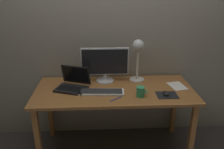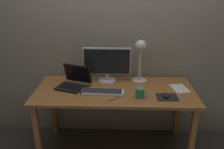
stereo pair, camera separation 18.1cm
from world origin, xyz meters
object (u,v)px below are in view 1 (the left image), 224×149
mouse (166,93)px  pen (116,99)px  coffee_mug (141,92)px  desk_lamp (138,53)px  keyboard_main (101,92)px  monitor (105,64)px  laptop (74,82)px

mouse → pen: size_ratio=0.69×
coffee_mug → pen: size_ratio=0.82×
desk_lamp → coffee_mug: (-0.02, -0.39, -0.27)m
pen → mouse: bearing=7.6°
desk_lamp → pen: bearing=-120.5°
mouse → coffee_mug: 0.25m
keyboard_main → desk_lamp: size_ratio=0.98×
pen → monitor: bearing=102.0°
keyboard_main → pen: 0.19m
laptop → pen: size_ratio=2.66×
monitor → keyboard_main: 0.35m
desk_lamp → mouse: size_ratio=4.77×
keyboard_main → mouse: bearing=-6.8°
laptop → coffee_mug: bearing=-19.3°
desk_lamp → pen: size_ratio=3.27×
keyboard_main → coffee_mug: size_ratio=3.90×
monitor → desk_lamp: bearing=2.1°
desk_lamp → coffee_mug: desk_lamp is taller
monitor → pen: (0.09, -0.43, -0.20)m
monitor → keyboard_main: size_ratio=1.13×
laptop → coffee_mug: laptop is taller
keyboard_main → laptop: size_ratio=1.20×
mouse → pen: mouse is taller
mouse → coffee_mug: size_ratio=0.84×
keyboard_main → mouse: mouse is taller
laptop → desk_lamp: 0.74m
laptop → coffee_mug: 0.69m
monitor → desk_lamp: (0.35, 0.01, 0.11)m
coffee_mug → pen: 0.25m
desk_lamp → coffee_mug: size_ratio=3.98×
keyboard_main → desk_lamp: 0.58m
laptop → mouse: (0.90, -0.22, -0.04)m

